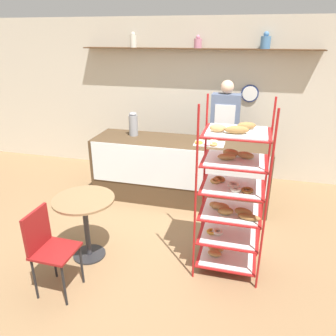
# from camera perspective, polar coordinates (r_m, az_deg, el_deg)

# --- Properties ---
(ground_plane) EXTENTS (14.00, 14.00, 0.00)m
(ground_plane) POSITION_cam_1_polar(r_m,az_deg,el_deg) (4.30, -1.38, -11.98)
(ground_plane) COLOR olive
(back_wall) EXTENTS (10.00, 0.30, 2.70)m
(back_wall) POSITION_cam_1_polar(r_m,az_deg,el_deg) (5.92, 4.89, 11.95)
(back_wall) COLOR beige
(back_wall) RESTS_ON ground_plane
(display_counter) EXTENTS (2.67, 0.75, 0.95)m
(display_counter) POSITION_cam_1_polar(r_m,az_deg,el_deg) (5.05, 2.13, -0.39)
(display_counter) COLOR #4C3823
(display_counter) RESTS_ON ground_plane
(pastry_rack) EXTENTS (0.68, 0.56, 1.87)m
(pastry_rack) POSITION_cam_1_polar(r_m,az_deg,el_deg) (3.43, 10.90, -4.79)
(pastry_rack) COLOR #A51919
(pastry_rack) RESTS_ON ground_plane
(person_worker) EXTENTS (0.45, 0.23, 1.77)m
(person_worker) POSITION_cam_1_polar(r_m,az_deg,el_deg) (5.41, 9.78, 6.43)
(person_worker) COLOR #282833
(person_worker) RESTS_ON ground_plane
(cafe_table) EXTENTS (0.68, 0.68, 0.75)m
(cafe_table) POSITION_cam_1_polar(r_m,az_deg,el_deg) (3.81, -14.25, -7.68)
(cafe_table) COLOR #262628
(cafe_table) RESTS_ON ground_plane
(cafe_chair) EXTENTS (0.39, 0.39, 0.89)m
(cafe_chair) POSITION_cam_1_polar(r_m,az_deg,el_deg) (3.45, -20.33, -12.19)
(cafe_chair) COLOR black
(cafe_chair) RESTS_ON ground_plane
(coffee_carafe) EXTENTS (0.14, 0.14, 0.37)m
(coffee_carafe) POSITION_cam_1_polar(r_m,az_deg,el_deg) (5.13, -6.06, 7.61)
(coffee_carafe) COLOR gray
(coffee_carafe) RESTS_ON display_counter
(donut_tray_counter) EXTENTS (0.43, 0.29, 0.05)m
(donut_tray_counter) POSITION_cam_1_polar(r_m,az_deg,el_deg) (4.74, 7.21, 4.30)
(donut_tray_counter) COLOR white
(donut_tray_counter) RESTS_ON display_counter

